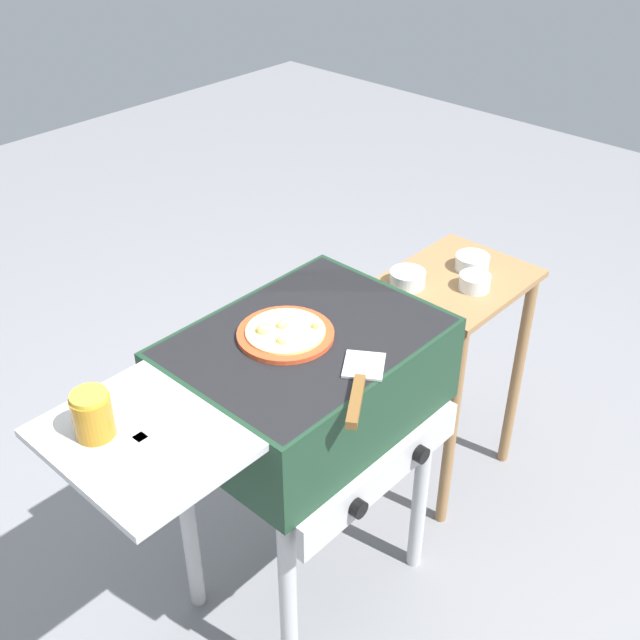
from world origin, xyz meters
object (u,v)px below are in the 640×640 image
topping_bowl_near (475,282)px  topping_bowl_far (472,263)px  prep_table (451,339)px  pizza_cheese (285,333)px  sauce_jar (93,415)px  grill (304,387)px  spatula (359,386)px  topping_bowl_middle (407,279)px

topping_bowl_near → topping_bowl_far: same height
prep_table → pizza_cheese: bearing=177.2°
sauce_jar → topping_bowl_far: (1.26, -0.07, -0.16)m
grill → spatula: spatula is taller
pizza_cheese → topping_bowl_far: size_ratio=2.26×
pizza_cheese → topping_bowl_near: (0.67, -0.10, -0.11)m
spatula → topping_bowl_middle: 0.67m
spatula → topping_bowl_far: size_ratio=2.42×
grill → spatula: 0.27m
pizza_cheese → topping_bowl_middle: size_ratio=2.21×
pizza_cheese → spatula: 0.26m
pizza_cheese → prep_table: size_ratio=0.30×
prep_table → topping_bowl_middle: topping_bowl_middle is taller
pizza_cheese → topping_bowl_far: 0.77m
pizza_cheese → topping_bowl_far: (0.76, -0.03, -0.11)m
sauce_jar → topping_bowl_far: sauce_jar is taller
prep_table → topping_bowl_near: 0.26m
sauce_jar → topping_bowl_middle: (1.05, 0.01, -0.16)m
spatula → pizza_cheese: bearing=82.6°
sauce_jar → topping_bowl_middle: sauce_jar is taller
spatula → topping_bowl_far: (0.80, 0.22, -0.11)m
pizza_cheese → sauce_jar: 0.50m
sauce_jar → topping_bowl_near: (1.17, -0.14, -0.16)m
grill → pizza_cheese: bearing=118.9°
prep_table → topping_bowl_middle: bearing=148.2°
topping_bowl_middle → grill: bearing=-170.4°
spatula → topping_bowl_near: bearing=12.2°
pizza_cheese → sauce_jar: (-0.50, 0.04, 0.04)m
grill → topping_bowl_middle: size_ratio=9.16×
grill → prep_table: bearing=0.4°
spatula → topping_bowl_far: spatula is taller
sauce_jar → topping_bowl_near: size_ratio=1.12×
sauce_jar → spatula: sauce_jar is taller
grill → topping_bowl_far: (0.74, 0.00, 0.04)m
sauce_jar → topping_bowl_far: 1.27m
grill → sauce_jar: (-0.52, 0.08, 0.19)m
spatula → topping_bowl_near: (0.70, 0.15, -0.11)m
topping_bowl_near → prep_table: bearing=71.4°
prep_table → topping_bowl_middle: 0.29m
topping_bowl_near → topping_bowl_middle: size_ratio=0.87×
spatula → sauce_jar: bearing=147.7°
topping_bowl_middle → prep_table: bearing=-31.8°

